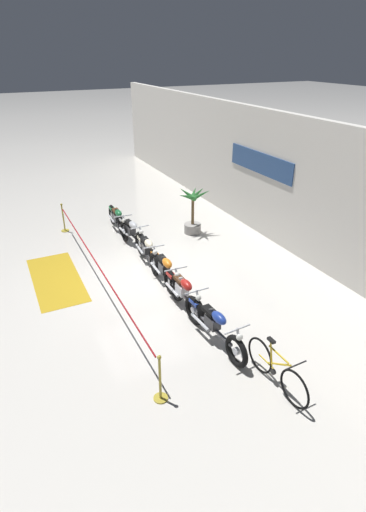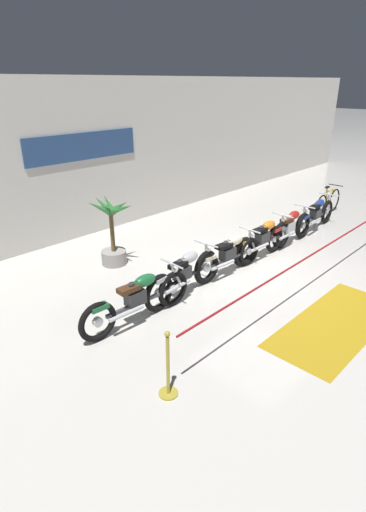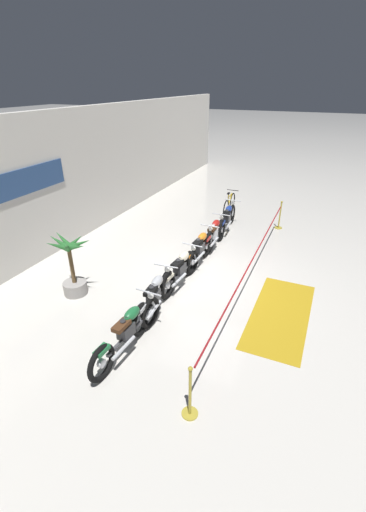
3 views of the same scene
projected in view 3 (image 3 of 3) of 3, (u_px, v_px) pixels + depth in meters
The scene contains 13 objects.
ground_plane at pixel (207, 277), 9.61m from camera, with size 120.00×120.00×0.00m, color silver.
back_wall at pixel (51, 184), 10.44m from camera, with size 28.00×0.29×4.20m.
motorcycle_green_0 at pixel (128, 331), 6.83m from camera, with size 2.41×0.62×0.94m.
motorcycle_silver_1 at pixel (155, 297), 7.89m from camera, with size 2.24×0.62×0.96m.
motorcycle_cream_2 at pixel (181, 270), 9.09m from camera, with size 2.10×0.62×0.92m.
motorcycle_orange_3 at pixel (200, 249), 10.19m from camera, with size 2.33×0.62×0.94m.
motorcycle_red_4 at pixel (214, 234), 11.16m from camera, with size 2.19×0.62×0.93m.
motorcycle_blue_5 at pixel (227, 219), 12.41m from camera, with size 2.40×0.62×0.93m.
bicycle at pixel (229, 205), 13.94m from camera, with size 1.78×0.48×0.98m.
potted_palm_left_of_row at pixel (72, 268), 8.55m from camera, with size 0.97×1.11×1.69m.
stanchion_far_left at pixel (240, 287), 7.82m from camera, with size 8.71×0.28×1.05m.
stanchion_mid_left at pixel (279, 219), 12.65m from camera, with size 0.28×0.28×1.05m.
floor_banner at pixel (280, 314), 8.08m from camera, with size 3.15×1.29×0.01m, color #B78E19.
Camera 3 is at (-7.86, -2.64, 4.93)m, focal length 24.00 mm.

